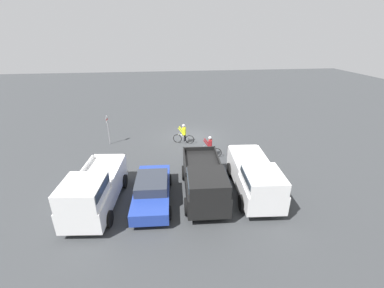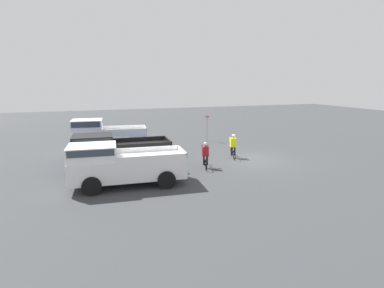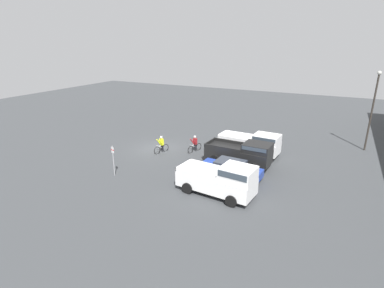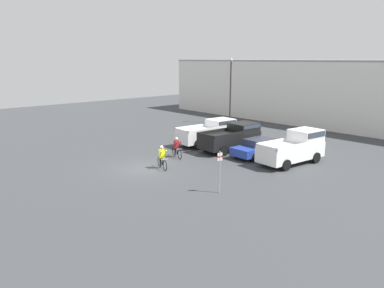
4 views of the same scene
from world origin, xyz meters
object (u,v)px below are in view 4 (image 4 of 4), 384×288
at_px(lamppost, 231,86).
at_px(pickup_truck_0, 210,132).
at_px(cyclist_1, 177,147).
at_px(cyclist_0, 162,157).
at_px(pickup_truck_2, 295,147).
at_px(fire_lane_sign, 220,168).
at_px(pickup_truck_1, 233,136).
at_px(sedan_0, 259,147).

bearing_deg(lamppost, pickup_truck_0, -56.82).
bearing_deg(cyclist_1, pickup_truck_0, 106.99).
bearing_deg(cyclist_0, cyclist_1, 121.46).
xyz_separation_m(pickup_truck_0, cyclist_1, (1.55, -5.06, -0.34)).
height_order(pickup_truck_0, pickup_truck_2, pickup_truck_2).
xyz_separation_m(cyclist_1, fire_lane_sign, (7.57, -3.19, 0.68)).
xyz_separation_m(cyclist_0, fire_lane_sign, (5.95, -0.54, 0.66)).
height_order(pickup_truck_1, pickup_truck_2, pickup_truck_2).
bearing_deg(pickup_truck_2, cyclist_0, -123.28).
xyz_separation_m(cyclist_0, cyclist_1, (-1.62, 2.65, -0.02)).
bearing_deg(cyclist_0, pickup_truck_2, 56.72).
relative_size(sedan_0, fire_lane_sign, 1.99).
distance_m(cyclist_1, fire_lane_sign, 8.24).
bearing_deg(pickup_truck_2, lamppost, 148.17).
bearing_deg(cyclist_0, pickup_truck_1, 92.85).
distance_m(pickup_truck_1, pickup_truck_2, 5.64).
distance_m(cyclist_1, lamppost, 16.59).
xyz_separation_m(pickup_truck_2, fire_lane_sign, (0.70, -8.53, 0.28)).
bearing_deg(cyclist_0, lamppost, 118.52).
bearing_deg(pickup_truck_2, pickup_truck_1, -176.34).
height_order(pickup_truck_1, cyclist_0, pickup_truck_1).
xyz_separation_m(pickup_truck_2, cyclist_1, (-6.87, -5.34, -0.41)).
bearing_deg(pickup_truck_1, sedan_0, -1.28).
relative_size(sedan_0, lamppost, 0.65).
height_order(pickup_truck_0, sedan_0, pickup_truck_0).
height_order(pickup_truck_1, sedan_0, pickup_truck_1).
height_order(pickup_truck_1, cyclist_1, pickup_truck_1).
distance_m(pickup_truck_2, cyclist_0, 9.57).
relative_size(cyclist_0, lamppost, 0.23).
relative_size(sedan_0, cyclist_1, 2.75).
bearing_deg(lamppost, fire_lane_sign, -49.10).
bearing_deg(fire_lane_sign, pickup_truck_1, 127.75).
xyz_separation_m(pickup_truck_0, sedan_0, (5.57, -0.15, -0.41)).
height_order(pickup_truck_2, lamppost, lamppost).
relative_size(fire_lane_sign, lamppost, 0.33).
bearing_deg(pickup_truck_1, fire_lane_sign, -52.25).
relative_size(pickup_truck_0, cyclist_1, 3.21).
bearing_deg(sedan_0, pickup_truck_1, 178.72).
distance_m(pickup_truck_0, pickup_truck_2, 8.42).
bearing_deg(lamppost, cyclist_1, -62.05).
bearing_deg(cyclist_1, lamppost, 117.95).
bearing_deg(sedan_0, pickup_truck_0, 178.49).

